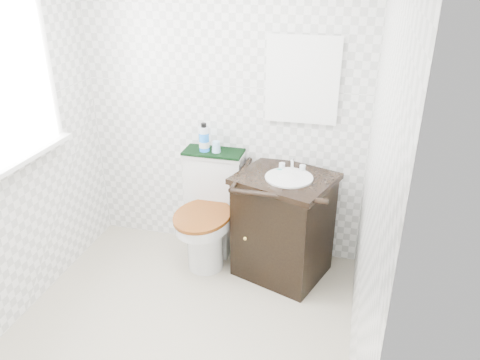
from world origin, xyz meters
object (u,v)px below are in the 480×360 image
at_px(vanity, 283,223).
at_px(toilet, 210,216).
at_px(cup, 216,147).
at_px(trash_bin, 249,248).
at_px(mouthwash_bottle, 204,138).

bearing_deg(vanity, toilet, 174.18).
relative_size(toilet, cup, 10.08).
xyz_separation_m(toilet, vanity, (0.59, -0.06, 0.05)).
distance_m(toilet, cup, 0.56).
height_order(trash_bin, mouthwash_bottle, mouthwash_bottle).
bearing_deg(toilet, trash_bin, -5.46).
bearing_deg(cup, mouthwash_bottle, 179.85).
xyz_separation_m(trash_bin, cup, (-0.30, 0.14, 0.77)).
relative_size(trash_bin, mouthwash_bottle, 1.35).
height_order(toilet, vanity, vanity).
relative_size(vanity, trash_bin, 3.07).
relative_size(trash_bin, cup, 3.48).
height_order(mouthwash_bottle, cup, mouthwash_bottle).
bearing_deg(trash_bin, cup, 154.61).
xyz_separation_m(mouthwash_bottle, cup, (0.10, -0.00, -0.06)).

